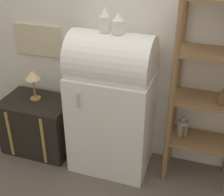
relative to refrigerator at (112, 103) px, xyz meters
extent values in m
plane|color=#60564C|center=(0.00, -0.27, -0.72)|extent=(12.00, 12.00, 0.00)
cube|color=silver|center=(0.00, 0.30, 0.63)|extent=(7.00, 0.05, 2.70)
cube|color=#C6B793|center=(-0.90, 0.27, 0.44)|extent=(0.52, 0.02, 0.33)
cube|color=white|center=(0.00, 0.00, -0.20)|extent=(0.77, 0.56, 1.04)
cylinder|color=white|center=(0.00, 0.00, 0.43)|extent=(0.75, 0.53, 0.53)
cylinder|color=#B7B7BC|center=(-0.21, -0.30, 0.16)|extent=(0.02, 0.02, 0.14)
cube|color=black|center=(-0.84, -0.01, -0.42)|extent=(0.72, 0.50, 0.60)
cube|color=#AD8942|center=(-1.04, -0.26, -0.42)|extent=(0.03, 0.01, 0.54)
cube|color=#AD8942|center=(-0.64, -0.26, -0.42)|extent=(0.03, 0.01, 0.54)
cylinder|color=olive|center=(0.57, -0.08, 0.16)|extent=(0.05, 0.05, 1.76)
cylinder|color=olive|center=(0.57, 0.23, 0.16)|extent=(0.05, 0.05, 1.76)
cube|color=olive|center=(0.86, 0.08, -0.29)|extent=(0.61, 0.35, 0.02)
cube|color=olive|center=(0.86, 0.08, 0.15)|extent=(0.61, 0.35, 0.02)
cube|color=olive|center=(0.86, 0.08, 0.58)|extent=(0.61, 0.35, 0.02)
cylinder|color=brown|center=(0.97, 0.02, 0.21)|extent=(0.07, 0.07, 0.12)
cylinder|color=brown|center=(0.97, 0.02, 0.29)|extent=(0.03, 0.03, 0.03)
cylinder|color=#9E998E|center=(0.68, 0.10, -0.20)|extent=(0.10, 0.10, 0.16)
cylinder|color=#9E998E|center=(0.68, 0.10, -0.10)|extent=(0.04, 0.04, 0.04)
cylinder|color=brown|center=(0.68, 0.09, -0.22)|extent=(0.07, 0.07, 0.13)
cylinder|color=brown|center=(0.68, 0.09, -0.14)|extent=(0.03, 0.03, 0.03)
cylinder|color=white|center=(-0.06, 0.00, 0.76)|extent=(0.09, 0.09, 0.13)
cone|color=white|center=(-0.06, 0.00, 0.86)|extent=(0.08, 0.08, 0.07)
cylinder|color=white|center=(0.06, -0.01, 0.75)|extent=(0.10, 0.10, 0.11)
cone|color=white|center=(0.06, -0.01, 0.84)|extent=(0.08, 0.08, 0.06)
cylinder|color=#AD8942|center=(-0.86, 0.03, -0.12)|extent=(0.11, 0.11, 0.02)
cylinder|color=#AD8942|center=(-0.86, 0.03, 0.00)|extent=(0.02, 0.02, 0.22)
cone|color=#DBC184|center=(-0.86, 0.03, 0.16)|extent=(0.16, 0.16, 0.09)
camera|label=1|loc=(0.81, -2.43, 1.51)|focal=50.00mm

